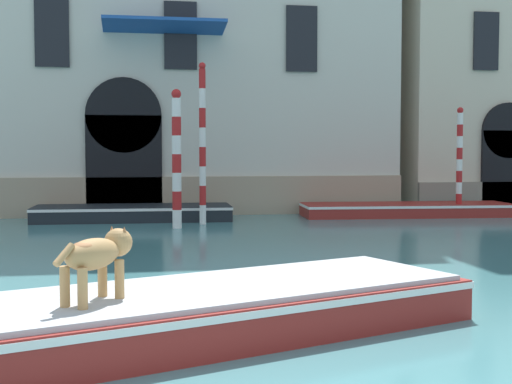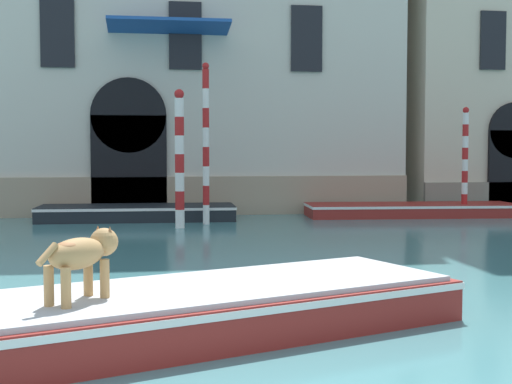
# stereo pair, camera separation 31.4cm
# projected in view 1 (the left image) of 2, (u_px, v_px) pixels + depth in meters

# --- Properties ---
(boat_foreground) EXTENTS (8.82, 4.99, 0.56)m
(boat_foreground) POSITION_uv_depth(u_px,v_px,m) (114.00, 321.00, 7.61)
(boat_foreground) COLOR maroon
(boat_foreground) RESTS_ON ground_plane
(dog_on_deck) EXTENTS (0.77, 0.95, 0.75)m
(dog_on_deck) POSITION_uv_depth(u_px,v_px,m) (98.00, 254.00, 7.37)
(dog_on_deck) COLOR tan
(dog_on_deck) RESTS_ON boat_foreground
(boat_moored_near_palazzo) EXTENTS (5.90, 2.04, 0.45)m
(boat_moored_near_palazzo) POSITION_uv_depth(u_px,v_px,m) (133.00, 213.00, 21.37)
(boat_moored_near_palazzo) COLOR black
(boat_moored_near_palazzo) RESTS_ON ground_plane
(boat_moored_far) EXTENTS (6.76, 2.26, 0.41)m
(boat_moored_far) POSITION_uv_depth(u_px,v_px,m) (406.00, 209.00, 22.77)
(boat_moored_far) COLOR maroon
(boat_moored_far) RESTS_ON ground_plane
(mooring_pole_0) EXTENTS (0.26, 0.26, 3.75)m
(mooring_pole_0) POSITION_uv_depth(u_px,v_px,m) (177.00, 158.00, 19.17)
(mooring_pole_0) COLOR white
(mooring_pole_0) RESTS_ON ground_plane
(mooring_pole_1) EXTENTS (0.20, 0.20, 4.58)m
(mooring_pole_1) POSITION_uv_depth(u_px,v_px,m) (203.00, 143.00, 20.18)
(mooring_pole_1) COLOR white
(mooring_pole_1) RESTS_ON ground_plane
(mooring_pole_2) EXTENTS (0.19, 0.19, 3.46)m
(mooring_pole_2) POSITION_uv_depth(u_px,v_px,m) (459.00, 162.00, 22.46)
(mooring_pole_2) COLOR white
(mooring_pole_2) RESTS_ON ground_plane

